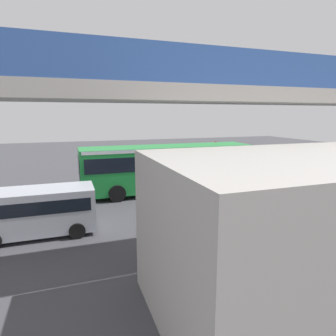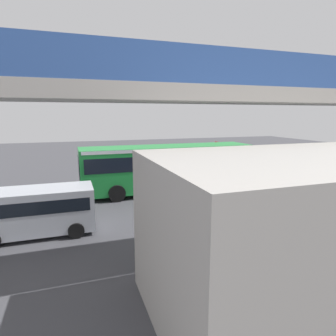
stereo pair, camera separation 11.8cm
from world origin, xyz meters
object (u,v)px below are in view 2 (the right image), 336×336
object	(u,v)px
parked_van	(36,209)
bicycle_blue	(332,184)
city_bus	(168,164)
traffic_sign	(216,152)
bicycle_green	(309,187)
pedestrian	(114,170)

from	to	relation	value
parked_van	bicycle_blue	size ratio (longest dim) A/B	2.71
city_bus	parked_van	xyz separation A→B (m)	(7.73, 5.00, -0.70)
city_bus	traffic_sign	xyz separation A→B (m)	(-6.40, -5.09, 0.01)
parked_van	traffic_sign	bearing A→B (deg)	-144.46
bicycle_blue	traffic_sign	distance (m)	9.67
bicycle_green	city_bus	bearing A→B (deg)	-19.66
city_bus	bicycle_blue	bearing A→B (deg)	164.48
parked_van	bicycle_green	world-z (taller)	parked_van
traffic_sign	pedestrian	bearing A→B (deg)	3.43
bicycle_blue	bicycle_green	bearing A→B (deg)	2.67
traffic_sign	bicycle_blue	bearing A→B (deg)	120.61
city_bus	pedestrian	bearing A→B (deg)	-56.28
parked_van	bicycle_blue	xyz separation A→B (m)	(-18.99, -1.87, -0.81)
parked_van	bicycle_green	distance (m)	16.88
parked_van	bicycle_green	size ratio (longest dim) A/B	2.71
city_bus	pedestrian	size ratio (longest dim) A/B	6.44
bicycle_blue	traffic_sign	bearing A→B (deg)	-59.39
bicycle_green	traffic_sign	size ratio (longest dim) A/B	0.63
city_bus	bicycle_blue	size ratio (longest dim) A/B	6.52
city_bus	bicycle_green	distance (m)	9.72
city_bus	pedestrian	xyz separation A→B (m)	(3.02, -4.53, -1.00)
parked_van	pedestrian	xyz separation A→B (m)	(-4.70, -9.52, -0.30)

